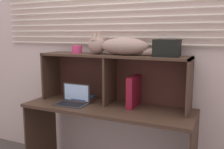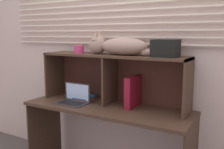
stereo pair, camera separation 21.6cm
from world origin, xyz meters
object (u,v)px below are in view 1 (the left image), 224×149
(storage_box, at_px, (167,48))
(cat, at_px, (118,46))
(binder_upright, at_px, (134,91))
(small_basket, at_px, (77,49))
(book_stack, at_px, (84,99))
(laptop, at_px, (73,100))

(storage_box, bearing_deg, cat, -180.00)
(cat, distance_m, storage_box, 0.46)
(binder_upright, height_order, small_basket, small_basket)
(small_basket, bearing_deg, binder_upright, 0.00)
(cat, height_order, binder_upright, cat)
(cat, distance_m, binder_upright, 0.46)
(cat, distance_m, book_stack, 0.68)
(laptop, relative_size, small_basket, 2.91)
(book_stack, xyz_separation_m, storage_box, (0.85, -0.00, 0.55))
(laptop, height_order, binder_upright, binder_upright)
(binder_upright, bearing_deg, book_stack, 179.54)
(storage_box, bearing_deg, small_basket, 180.00)
(cat, bearing_deg, small_basket, 180.00)
(book_stack, relative_size, small_basket, 2.27)
(binder_upright, bearing_deg, laptop, -163.93)
(small_basket, bearing_deg, laptop, -73.61)
(binder_upright, distance_m, storage_box, 0.52)
(laptop, height_order, small_basket, small_basket)
(cat, bearing_deg, binder_upright, 0.00)
(laptop, bearing_deg, binder_upright, 16.07)
(cat, height_order, storage_box, cat)
(storage_box, bearing_deg, book_stack, 179.70)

